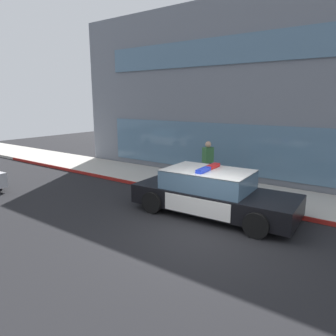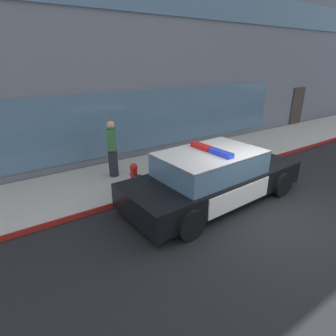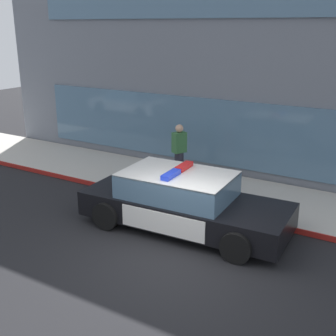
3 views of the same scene
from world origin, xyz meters
The scene contains 6 objects.
ground centered at (0.00, 0.00, 0.00)m, with size 48.00×48.00×0.00m, color black.
sidewalk centered at (0.00, 3.93, 0.07)m, with size 48.00×2.78×0.15m, color #B2ADA3.
curb_red_paint centered at (0.00, 2.53, 0.08)m, with size 28.80×0.04×0.14m, color maroon.
police_cruiser centered at (-0.66, 1.45, 0.68)m, with size 5.04×2.27×1.49m.
fire_hydrant centered at (-2.14, 3.00, 0.50)m, with size 0.34×0.39×0.73m.
pedestrian_on_sidewalk centered at (-2.26, 4.13, 1.01)m, with size 0.41×0.47×1.71m.
Camera 1 is at (3.53, -6.70, 3.45)m, focal length 32.95 mm.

